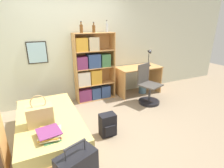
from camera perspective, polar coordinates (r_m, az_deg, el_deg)
The scene contains 14 objects.
ground_plane at distance 3.43m, azimuth -5.64°, elevation -13.91°, with size 14.00×14.00×0.00m, color gray.
wall_back at distance 4.31m, azimuth -13.04°, elevation 11.27°, with size 10.00×0.09×2.60m.
bed at distance 3.21m, azimuth -19.62°, elevation -13.24°, with size 0.99×1.80×0.43m.
handbag at distance 2.85m, azimuth -22.42°, elevation -9.35°, with size 0.37×0.22×0.48m.
book_stack_on_bed at distance 2.59m, azimuth -19.73°, elevation -14.95°, with size 0.35×0.40×0.09m.
bookcase at distance 4.33m, azimuth -6.54°, elevation 4.41°, with size 0.98×0.32×1.66m.
bottle_green at distance 4.09m, azimuth -10.00°, elevation 17.46°, with size 0.07×0.07×0.25m.
bottle_brown at distance 4.16m, azimuth -5.98°, elevation 17.57°, with size 0.07×0.07×0.23m.
bottle_clear at distance 4.29m, azimuth -1.71°, elevation 17.94°, with size 0.07×0.07×0.27m.
desk at distance 4.82m, azimuth 8.63°, elevation 2.91°, with size 1.19×0.61×0.75m.
desk_lamp at distance 4.91m, azimuth 12.28°, elevation 9.65°, with size 0.20×0.15×0.48m.
desk_chair at distance 4.35m, azimuth 11.62°, elevation -2.23°, with size 0.58×0.58×0.95m.
backpack at distance 3.12m, azimuth -1.41°, elevation -13.21°, with size 0.27×0.22×0.40m.
waste_bin at distance 4.96m, azimuth 9.94°, elevation -1.39°, with size 0.21×0.21×0.27m.
Camera 1 is at (-0.92, -2.71, 1.90)m, focal length 28.00 mm.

